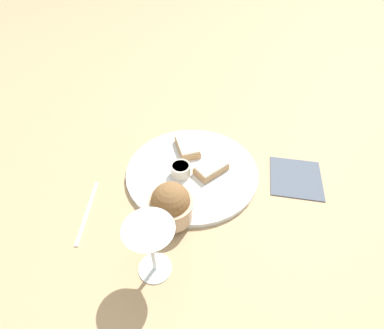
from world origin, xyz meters
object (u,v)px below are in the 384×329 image
Objects in this scene: sauce_ramekin at (181,169)px; napkin at (296,177)px; cheese_toast_far at (211,168)px; salad_bowl at (171,204)px; cheese_toast_near at (187,146)px; wine_glass at (150,241)px; fork at (87,211)px.

napkin is at bearing -75.88° from sauce_ramekin.
cheese_toast_far is 0.23m from napkin.
salad_bowl is 0.95× the size of cheese_toast_near.
wine_glass is (-0.36, -0.03, 0.08)m from cheese_toast_near.
fork is (-0.26, 0.18, -0.02)m from cheese_toast_near.
cheese_toast_near is at bearing 5.89° from salad_bowl.
salad_bowl is 1.97× the size of sauce_ramekin.
salad_bowl is at bearing 159.63° from cheese_toast_far.
wine_glass reaches higher than cheese_toast_far.
salad_bowl reaches higher than fork.
sauce_ramekin is 0.48× the size of cheese_toast_near.
napkin is (0.04, -0.22, -0.02)m from cheese_toast_far.
cheese_toast_far is at bearing -53.44° from fork.
napkin is at bearing -53.83° from salad_bowl.
napkin is at bearing -78.54° from cheese_toast_far.
wine_glass reaches higher than salad_bowl.
cheese_toast_near is 0.59× the size of fork.
wine_glass reaches higher than cheese_toast_near.
sauce_ramekin is 0.27m from wine_glass.
fork is at bearing 146.04° from cheese_toast_near.
sauce_ramekin reaches higher than napkin.
cheese_toast_far is at bearing -10.97° from wine_glass.
sauce_ramekin is 0.34× the size of napkin.
napkin is (0.07, -0.30, -0.03)m from sauce_ramekin.
sauce_ramekin reaches higher than fork.
cheese_toast_far is at bearing -20.37° from salad_bowl.
fork is at bearing 65.08° from wine_glass.
wine_glass is (-0.29, 0.06, 0.08)m from cheese_toast_far.
napkin is at bearing -63.71° from fork.
napkin is at bearing -39.77° from wine_glass.
fork is (0.10, 0.20, -0.10)m from wine_glass.
wine_glass reaches higher than napkin.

